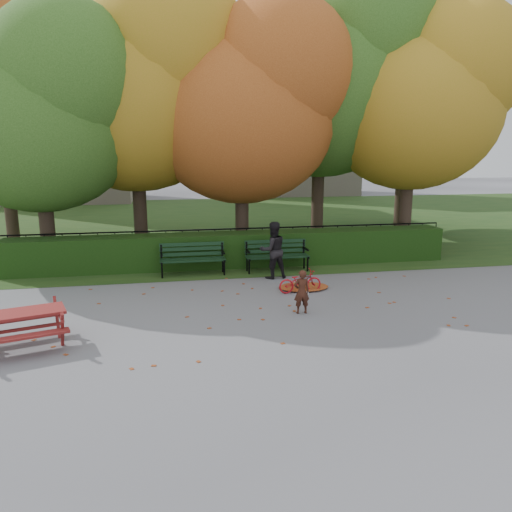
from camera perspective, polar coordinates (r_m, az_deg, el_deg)
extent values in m
plane|color=slate|center=(10.73, 1.07, -6.58)|extent=(90.00, 90.00, 0.00)
plane|color=#1B3A14|center=(24.28, -5.70, 3.96)|extent=(90.00, 90.00, 0.00)
cube|color=tan|center=(36.83, -22.59, 17.60)|extent=(10.00, 7.00, 15.00)
cube|color=tan|center=(39.34, 4.32, 15.86)|extent=(9.00, 6.00, 12.00)
cube|color=black|center=(14.89, -2.46, 0.74)|extent=(13.00, 0.90, 1.00)
cube|color=black|center=(15.75, -2.87, -0.19)|extent=(14.00, 0.04, 0.04)
cube|color=black|center=(15.58, -2.90, 3.11)|extent=(14.00, 0.04, 0.04)
cylinder|color=black|center=(16.14, -26.39, 0.36)|extent=(0.03, 0.03, 1.00)
cylinder|color=black|center=(15.55, -13.90, 0.88)|extent=(0.03, 0.03, 1.00)
cylinder|color=black|center=(15.67, -2.88, 1.31)|extent=(0.03, 0.03, 1.00)
cylinder|color=black|center=(16.34, 7.60, 1.66)|extent=(0.03, 0.03, 1.00)
cylinder|color=black|center=(17.74, 18.41, 1.98)|extent=(0.03, 0.03, 1.00)
cylinder|color=#31221A|center=(16.25, -22.80, 3.67)|extent=(0.44, 0.44, 2.62)
ellipsoid|color=#284D17|center=(16.12, -23.64, 13.59)|extent=(5.60, 5.60, 5.04)
sphere|color=#284D17|center=(15.36, -20.90, 18.65)|extent=(4.20, 4.20, 4.20)
cylinder|color=#31221A|center=(17.06, -13.12, 5.55)|extent=(0.44, 0.44, 3.15)
ellipsoid|color=olive|center=(17.03, -13.69, 16.90)|extent=(6.40, 6.40, 5.76)
sphere|color=olive|center=(16.41, -9.88, 22.32)|extent=(4.80, 4.80, 4.80)
cylinder|color=#31221A|center=(16.48, -1.62, 5.02)|extent=(0.44, 0.44, 2.80)
ellipsoid|color=#903F15|center=(16.38, -1.68, 15.49)|extent=(6.00, 6.00, 5.40)
sphere|color=#903F15|center=(15.98, 2.71, 20.44)|extent=(4.50, 4.50, 4.50)
cylinder|color=#31221A|center=(18.40, 7.05, 6.78)|extent=(0.44, 0.44, 3.50)
ellipsoid|color=#284D17|center=(18.43, 7.37, 18.47)|extent=(6.80, 6.80, 6.12)
sphere|color=#284D17|center=(18.28, 12.27, 23.21)|extent=(5.10, 5.10, 5.10)
cylinder|color=#31221A|center=(18.08, 16.71, 5.43)|extent=(0.44, 0.44, 2.97)
ellipsoid|color=olive|center=(18.01, 17.35, 15.54)|extent=(5.80, 5.80, 5.22)
sphere|color=olive|center=(18.01, 21.79, 19.43)|extent=(4.35, 4.35, 4.35)
cylinder|color=#31221A|center=(20.26, -26.32, 5.86)|extent=(0.44, 0.44, 3.32)
sphere|color=#903F15|center=(19.38, -24.98, 20.79)|extent=(4.95, 4.95, 4.95)
cylinder|color=#31221A|center=(22.43, 16.16, 6.90)|extent=(0.44, 0.44, 3.15)
ellipsoid|color=#284D17|center=(22.40, 16.69, 15.52)|extent=(6.00, 6.00, 5.40)
sphere|color=#284D17|center=(22.37, 20.36, 18.77)|extent=(4.50, 4.50, 4.50)
cube|color=black|center=(13.72, -7.18, -0.59)|extent=(1.80, 0.12, 0.04)
cube|color=black|center=(13.90, -7.23, -0.43)|extent=(1.80, 0.12, 0.04)
cube|color=black|center=(14.07, -7.28, -0.28)|extent=(1.80, 0.12, 0.04)
cube|color=black|center=(14.14, -7.31, 0.24)|extent=(1.80, 0.05, 0.10)
cube|color=black|center=(14.11, -7.33, 0.83)|extent=(1.80, 0.05, 0.10)
cube|color=black|center=(14.08, -7.34, 1.35)|extent=(1.80, 0.05, 0.10)
cube|color=black|center=(13.88, -10.73, -0.65)|extent=(0.05, 0.55, 0.06)
cube|color=black|center=(14.10, -10.77, 0.48)|extent=(0.05, 0.05, 0.41)
cylinder|color=black|center=(13.75, -10.69, -1.63)|extent=(0.05, 0.05, 0.44)
cylinder|color=black|center=(14.10, -10.70, -1.28)|extent=(0.05, 0.05, 0.44)
cube|color=black|center=(13.86, -10.76, 0.17)|extent=(0.05, 0.45, 0.04)
cube|color=black|center=(13.97, -3.75, -0.37)|extent=(0.05, 0.55, 0.06)
cube|color=black|center=(14.19, -3.89, 0.75)|extent=(0.05, 0.05, 0.41)
cylinder|color=black|center=(13.85, -3.65, -1.34)|extent=(0.05, 0.05, 0.44)
cylinder|color=black|center=(14.19, -3.83, -1.01)|extent=(0.05, 0.05, 0.44)
cube|color=black|center=(13.95, -3.77, 0.45)|extent=(0.05, 0.45, 0.04)
cube|color=black|center=(14.06, 2.62, -0.20)|extent=(1.80, 0.12, 0.04)
cube|color=black|center=(14.24, 2.45, -0.04)|extent=(1.80, 0.12, 0.04)
cube|color=black|center=(14.41, 2.29, 0.11)|extent=(1.80, 0.12, 0.04)
cube|color=black|center=(14.47, 2.21, 0.60)|extent=(1.80, 0.05, 0.10)
cube|color=black|center=(14.44, 2.22, 1.19)|extent=(1.80, 0.05, 0.10)
cube|color=black|center=(14.42, 2.22, 1.70)|extent=(1.80, 0.05, 0.10)
cube|color=black|center=(14.07, -0.92, -0.26)|extent=(0.05, 0.55, 0.06)
cube|color=black|center=(14.29, -1.11, 0.85)|extent=(0.05, 0.05, 0.41)
cylinder|color=black|center=(13.95, -0.79, -1.22)|extent=(0.05, 0.05, 0.44)
cylinder|color=black|center=(14.29, -1.04, -0.89)|extent=(0.05, 0.05, 0.44)
cube|color=black|center=(14.05, -0.94, 0.55)|extent=(0.05, 0.45, 0.04)
cube|color=black|center=(14.45, 5.74, 0.01)|extent=(0.05, 0.55, 0.06)
cube|color=black|center=(14.66, 5.46, 1.09)|extent=(0.05, 0.05, 0.41)
cylinder|color=black|center=(14.33, 5.92, -0.92)|extent=(0.05, 0.05, 0.44)
cylinder|color=black|center=(14.67, 5.52, -0.61)|extent=(0.05, 0.05, 0.44)
cube|color=black|center=(14.43, 5.73, 0.80)|extent=(0.05, 0.45, 0.04)
cube|color=maroon|center=(9.68, -25.61, -5.98)|extent=(1.67, 1.07, 0.05)
cube|color=maroon|center=(9.27, -25.31, -8.41)|extent=(1.54, 0.66, 0.04)
cube|color=maroon|center=(10.24, -25.63, -6.52)|extent=(1.54, 0.66, 0.04)
cube|color=maroon|center=(9.44, -21.25, -7.91)|extent=(0.18, 0.44, 0.75)
cube|color=maroon|center=(10.17, -21.80, -6.52)|extent=(0.18, 0.44, 0.75)
cube|color=maroon|center=(9.73, -21.64, -5.95)|extent=(0.39, 1.12, 0.05)
cube|color=maroon|center=(9.76, -25.46, -7.61)|extent=(1.33, 0.46, 0.05)
ellipsoid|color=maroon|center=(12.64, 5.45, -3.52)|extent=(1.34, 0.98, 0.09)
imported|color=#3C1D13|center=(10.65, 5.24, -4.09)|extent=(0.35, 0.23, 0.95)
imported|color=black|center=(13.44, 1.94, 0.68)|extent=(0.84, 0.71, 1.55)
imported|color=#B4101A|center=(12.22, 5.06, -2.90)|extent=(1.11, 0.47, 0.57)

